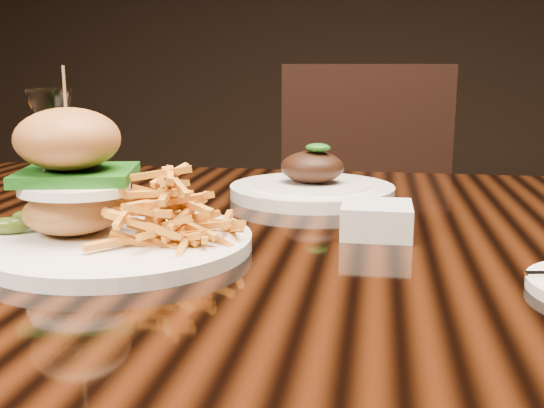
% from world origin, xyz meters
% --- Properties ---
extents(dining_table, '(1.60, 0.90, 0.75)m').
position_xyz_m(dining_table, '(0.00, 0.00, 0.67)').
color(dining_table, black).
rests_on(dining_table, ground).
extents(burger_plate, '(0.28, 0.28, 0.19)m').
position_xyz_m(burger_plate, '(-0.18, -0.12, 0.80)').
color(burger_plate, white).
rests_on(burger_plate, dining_table).
extents(ramekin, '(0.10, 0.10, 0.04)m').
position_xyz_m(ramekin, '(0.09, -0.01, 0.77)').
color(ramekin, white).
rests_on(ramekin, dining_table).
extents(wine_glass, '(0.06, 0.06, 0.16)m').
position_xyz_m(wine_glass, '(-0.33, 0.04, 0.87)').
color(wine_glass, white).
rests_on(wine_glass, dining_table).
extents(far_dish, '(0.25, 0.25, 0.08)m').
position_xyz_m(far_dish, '(-0.00, 0.19, 0.77)').
color(far_dish, white).
rests_on(far_dish, dining_table).
extents(chair_far, '(0.51, 0.52, 0.95)m').
position_xyz_m(chair_far, '(0.07, 0.89, 0.54)').
color(chair_far, black).
rests_on(chair_far, ground).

